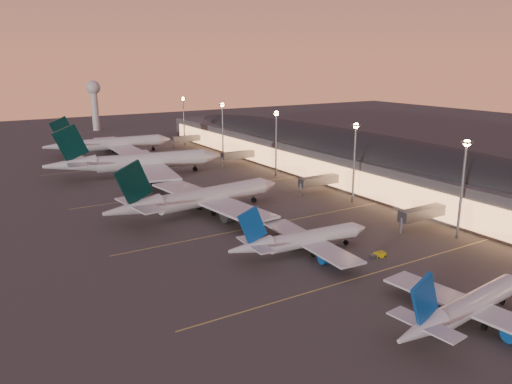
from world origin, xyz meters
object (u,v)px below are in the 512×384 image
object	(u,v)px
airliner_narrow_south	(467,308)
airliner_wide_far	(110,144)
airliner_wide_near	(200,198)
airliner_wide_mid	(137,162)
baggage_tug_c	(378,255)
radar_tower	(94,97)
airliner_narrow_north	(302,240)

from	to	relation	value
airliner_narrow_south	airliner_wide_far	distance (m)	197.41
airliner_narrow_south	airliner_wide_near	distance (m)	84.68
airliner_wide_mid	airliner_wide_far	size ratio (longest dim) A/B	1.11
airliner_wide_near	airliner_narrow_south	bearing A→B (deg)	-89.36
airliner_narrow_south	baggage_tug_c	size ratio (longest dim) A/B	9.54
airliner_wide_far	radar_tower	world-z (taller)	radar_tower
airliner_wide_mid	baggage_tug_c	xyz separation A→B (m)	(20.30, -112.60, -5.18)
airliner_narrow_north	radar_tower	world-z (taller)	radar_tower
airliner_narrow_north	radar_tower	xyz separation A→B (m)	(15.30, 247.70, 18.33)
airliner_narrow_south	airliner_narrow_north	distance (m)	42.17
airliner_wide_mid	radar_tower	bearing A→B (deg)	90.09
airliner_narrow_north	radar_tower	bearing A→B (deg)	90.18
airliner_wide_far	airliner_narrow_south	bearing A→B (deg)	-86.78
airliner_wide_near	airliner_wide_mid	distance (m)	59.48
airliner_narrow_south	airliner_narrow_north	size ratio (longest dim) A/B	0.99
airliner_narrow_north	airliner_wide_far	bearing A→B (deg)	94.24
airliner_wide_near	baggage_tug_c	distance (m)	57.27
airliner_wide_near	airliner_wide_mid	bearing A→B (deg)	82.58
airliner_wide_near	radar_tower	distance (m)	207.59
radar_tower	airliner_wide_mid	bearing A→B (deg)	-98.35
airliner_narrow_north	airliner_wide_far	xyz separation A→B (m)	(-1.41, 155.36, 1.59)
airliner_wide_mid	radar_tower	distance (m)	148.68
airliner_narrow_south	baggage_tug_c	xyz separation A→B (m)	(10.01, 30.84, -2.98)
airliner_narrow_south	airliner_wide_far	bearing A→B (deg)	85.37
airliner_wide_far	radar_tower	size ratio (longest dim) A/B	1.91
airliner_wide_near	baggage_tug_c	world-z (taller)	airliner_wide_near
airliner_wide_mid	airliner_narrow_south	bearing A→B (deg)	-77.45
radar_tower	airliner_wide_near	bearing A→B (deg)	-96.14
airliner_narrow_south	radar_tower	size ratio (longest dim) A/B	1.17
airliner_narrow_north	airliner_wide_mid	bearing A→B (deg)	97.20
radar_tower	baggage_tug_c	distance (m)	259.71
airliner_wide_near	baggage_tug_c	xyz separation A→B (m)	(20.95, -53.12, -4.39)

